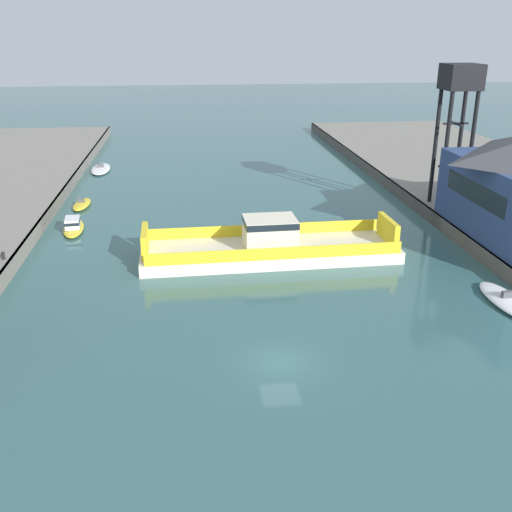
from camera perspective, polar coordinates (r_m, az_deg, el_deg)
The scene contains 10 objects.
ground_plane at distance 38.02m, azimuth 2.43°, elevation -10.24°, with size 400.00×400.00×0.00m, color #335B5B.
chain_ferry at distance 53.96m, azimuth 1.35°, elevation 0.97°, with size 23.76×7.29×3.85m.
moored_boat_near_left at distance 91.59m, azimuth -14.90°, elevation 8.21°, with size 3.02×8.11×1.03m.
moored_boat_near_right at distance 73.15m, azimuth -16.62°, elevation 4.86°, with size 2.07×5.49×1.07m.
moored_boat_mid_left at distance 64.39m, azimuth -17.40°, elevation 2.83°, with size 2.70×6.72×1.51m.
moored_boat_mid_right at distance 49.16m, azimuth 23.22°, elevation -4.02°, with size 2.52×7.21×1.09m.
crane_tower at distance 67.07m, azimuth 19.21°, elevation 14.71°, with size 3.62×3.62×15.05m.
bollard_right_aft at distance 54.67m, azimuth 23.04°, elevation 0.29°, with size 0.32×0.32×0.71m.
bollard_left_far at distance 54.31m, azimuth -23.43°, elevation 0.10°, with size 0.32×0.32×0.71m.
bollard_right_far at distance 58.90m, azimuth 20.69°, elevation 2.07°, with size 0.32×0.32×0.71m.
Camera 1 is at (-5.35, -31.98, 19.86)m, focal length 41.03 mm.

